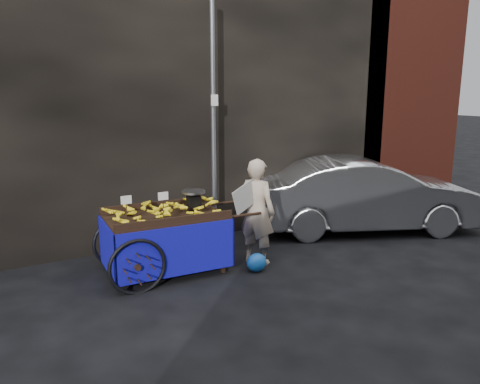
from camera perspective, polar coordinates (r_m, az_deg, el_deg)
ground at (r=6.96m, az=-0.44°, el=-9.28°), size 80.00×80.00×0.00m
building_wall at (r=8.98m, az=-6.55°, el=11.87°), size 13.50×2.00×5.00m
street_pole at (r=7.78m, az=-3.26°, el=8.22°), size 0.12×0.10×4.00m
banana_cart at (r=6.68m, az=-9.54°, el=-3.55°), size 2.30×1.19×1.23m
vendor at (r=6.97m, az=2.06°, el=-2.36°), size 0.82×0.69×1.59m
plastic_bag at (r=6.81m, az=2.03°, el=-8.58°), size 0.30×0.24×0.27m
parked_car at (r=8.94m, az=15.02°, el=-0.32°), size 4.28×2.92×1.34m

